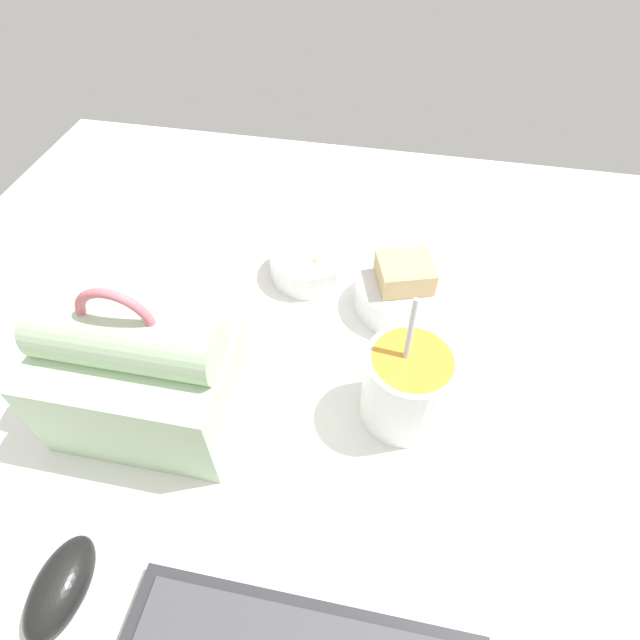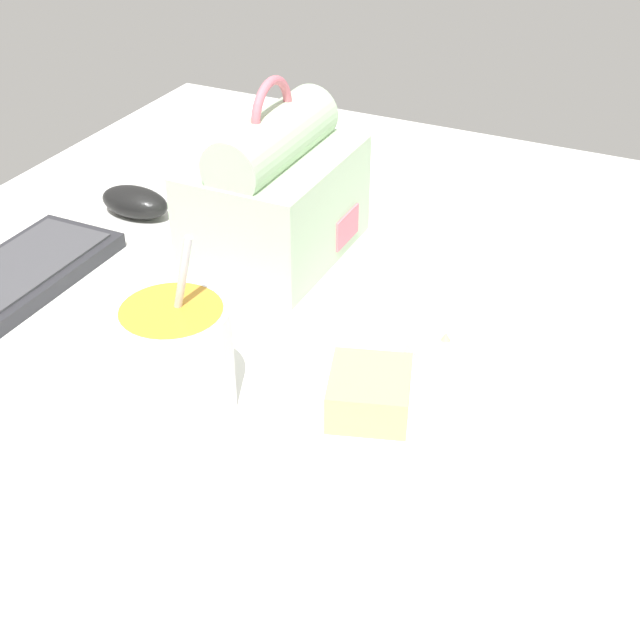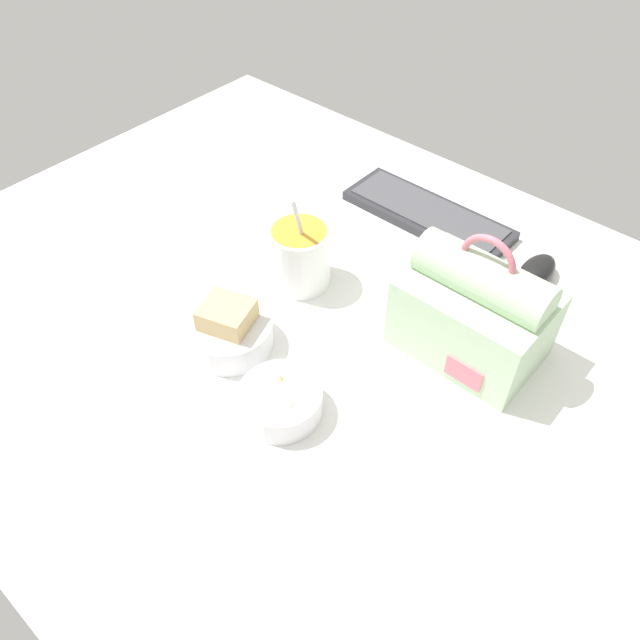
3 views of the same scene
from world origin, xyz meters
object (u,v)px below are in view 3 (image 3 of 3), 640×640
at_px(bento_bowl_sandwich, 229,331).
at_px(computer_mouse, 537,271).
at_px(soup_cup, 300,255).
at_px(bento_bowl_snacks, 281,400).
at_px(lunch_bag, 475,311).
at_px(keyboard, 427,214).

height_order(bento_bowl_sandwich, computer_mouse, bento_bowl_sandwich).
relative_size(soup_cup, bento_bowl_snacks, 1.53).
bearing_deg(soup_cup, lunch_bag, 11.05).
xyz_separation_m(lunch_bag, bento_bowl_sandwich, (-0.28, -0.24, -0.05)).
bearing_deg(keyboard, computer_mouse, -5.12).
relative_size(keyboard, soup_cup, 1.81).
distance_m(lunch_bag, bento_bowl_sandwich, 0.37).
bearing_deg(bento_bowl_snacks, computer_mouse, 74.04).
relative_size(soup_cup, bento_bowl_sandwich, 1.36).
bearing_deg(bento_bowl_snacks, lunch_bag, 64.43).
height_order(keyboard, computer_mouse, computer_mouse).
bearing_deg(bento_bowl_sandwich, keyboard, 84.36).
bearing_deg(keyboard, lunch_bag, -44.78).
xyz_separation_m(bento_bowl_sandwich, bento_bowl_snacks, (0.15, -0.04, -0.01)).
bearing_deg(bento_bowl_snacks, keyboard, 101.09).
bearing_deg(soup_cup, bento_bowl_snacks, -53.25).
xyz_separation_m(keyboard, bento_bowl_snacks, (0.10, -0.51, 0.01)).
distance_m(lunch_bag, computer_mouse, 0.22).
height_order(lunch_bag, bento_bowl_snacks, lunch_bag).
distance_m(keyboard, soup_cup, 0.30).
xyz_separation_m(lunch_bag, bento_bowl_snacks, (-0.13, -0.28, -0.06)).
relative_size(bento_bowl_sandwich, computer_mouse, 1.40).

